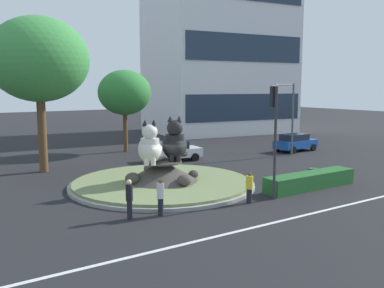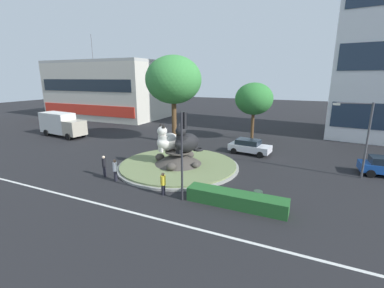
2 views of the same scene
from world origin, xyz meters
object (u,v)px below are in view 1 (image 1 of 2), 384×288
object	(u,v)px
traffic_light_mast	(274,122)
broadleaf_tree_behind_island	(125,93)
streetlight_arm	(290,112)
sedan_on_far_lane	(173,151)
hatchback_near_shophouse	(295,142)
cat_statue_white	(150,147)
pedestrian_black_shirt	(129,198)
litter_bin	(313,176)
pedestrian_white_shirt	(161,196)
pedestrian_yellow_shirt	(249,187)
cat_statue_black	(175,143)
second_tree_near_tower	(39,60)

from	to	relation	value
traffic_light_mast	broadleaf_tree_behind_island	world-z (taller)	broadleaf_tree_behind_island
broadleaf_tree_behind_island	streetlight_arm	xyz separation A→B (m)	(10.56, -9.65, -1.59)
sedan_on_far_lane	hatchback_near_shophouse	xyz separation A→B (m)	(11.78, -1.76, 0.01)
cat_statue_white	sedan_on_far_lane	distance (m)	9.37
pedestrian_black_shirt	litter_bin	xyz separation A→B (m)	(12.27, 0.36, -0.51)
pedestrian_white_shirt	sedan_on_far_lane	xyz separation A→B (m)	(7.74, 11.92, -0.12)
traffic_light_mast	pedestrian_yellow_shirt	size ratio (longest dim) A/B	3.63
cat_statue_black	sedan_on_far_lane	distance (m)	8.25
cat_statue_white	streetlight_arm	size ratio (longest dim) A/B	0.43
streetlight_arm	sedan_on_far_lane	xyz separation A→B (m)	(-9.43, 3.24, -2.86)
pedestrian_yellow_shirt	litter_bin	distance (m)	6.33
pedestrian_yellow_shirt	litter_bin	xyz separation A→B (m)	(6.18, 1.32, -0.39)
litter_bin	broadleaf_tree_behind_island	bearing A→B (deg)	103.63
pedestrian_yellow_shirt	sedan_on_far_lane	size ratio (longest dim) A/B	0.36
cat_statue_white	traffic_light_mast	distance (m)	7.08
pedestrian_yellow_shirt	pedestrian_black_shirt	xyz separation A→B (m)	(-6.10, 0.96, 0.12)
pedestrian_yellow_shirt	pedestrian_white_shirt	distance (m)	4.75
second_tree_near_tower	litter_bin	distance (m)	19.17
second_tree_near_tower	streetlight_arm	distance (m)	19.93
pedestrian_black_shirt	sedan_on_far_lane	distance (m)	14.77
cat_statue_black	second_tree_near_tower	xyz separation A→B (m)	(-5.59, 8.16, 5.09)
cat_statue_white	pedestrian_black_shirt	size ratio (longest dim) A/B	1.45
cat_statue_white	pedestrian_white_shirt	bearing A→B (deg)	7.20
pedestrian_yellow_shirt	pedestrian_black_shirt	size ratio (longest dim) A/B	0.90
pedestrian_yellow_shirt	hatchback_near_shophouse	bearing A→B (deg)	-89.72
cat_statue_white	second_tree_near_tower	bearing A→B (deg)	-125.36
pedestrian_black_shirt	litter_bin	distance (m)	12.29
cat_statue_black	streetlight_arm	xyz separation A→B (m)	(13.46, 3.76, 1.19)
broadleaf_tree_behind_island	litter_bin	distance (m)	18.80
cat_statue_black	traffic_light_mast	xyz separation A→B (m)	(2.55, -5.61, 1.55)
second_tree_near_tower	pedestrian_yellow_shirt	world-z (taller)	second_tree_near_tower
pedestrian_white_shirt	hatchback_near_shophouse	world-z (taller)	pedestrian_white_shirt
cat_statue_black	pedestrian_black_shirt	size ratio (longest dim) A/B	1.53
second_tree_near_tower	hatchback_near_shophouse	world-z (taller)	second_tree_near_tower
second_tree_near_tower	litter_bin	size ratio (longest dim) A/B	11.56
pedestrian_yellow_shirt	cat_statue_white	bearing A→B (deg)	-8.82
traffic_light_mast	hatchback_near_shophouse	distance (m)	17.43
sedan_on_far_lane	litter_bin	world-z (taller)	sedan_on_far_lane
streetlight_arm	litter_bin	xyz separation A→B (m)	(-6.28, -8.01, -3.21)
broadleaf_tree_behind_island	streetlight_arm	bearing A→B (deg)	-42.42
pedestrian_black_shirt	pedestrian_white_shirt	xyz separation A→B (m)	(1.39, -0.31, -0.04)
cat_statue_white	cat_statue_black	size ratio (longest dim) A/B	0.95
pedestrian_yellow_shirt	pedestrian_black_shirt	distance (m)	6.17
cat_statue_black	litter_bin	bearing A→B (deg)	88.33
cat_statue_white	broadleaf_tree_behind_island	bearing A→B (deg)	-168.83
cat_statue_black	streetlight_arm	bearing A→B (deg)	134.57
traffic_light_mast	pedestrian_yellow_shirt	distance (m)	3.53
cat_statue_white	litter_bin	bearing A→B (deg)	95.54
pedestrian_yellow_shirt	litter_bin	world-z (taller)	pedestrian_yellow_shirt
cat_statue_black	streetlight_arm	world-z (taller)	streetlight_arm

